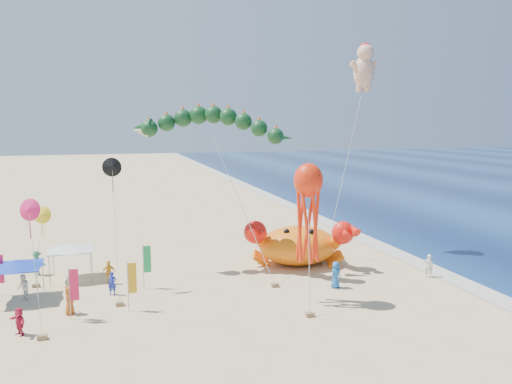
% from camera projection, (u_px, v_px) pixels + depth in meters
% --- Properties ---
extents(ground, '(320.00, 320.00, 0.00)m').
position_uv_depth(ground, '(290.00, 283.00, 36.16)').
color(ground, '#D1B784').
rests_on(ground, ground).
extents(foam_strip, '(320.00, 320.00, 0.00)m').
position_uv_depth(foam_strip, '(432.00, 269.00, 39.55)').
color(foam_strip, silver).
rests_on(foam_strip, ground).
extents(crab_inflatable, '(8.79, 7.12, 3.85)m').
position_uv_depth(crab_inflatable, '(299.00, 244.00, 40.81)').
color(crab_inflatable, orange).
rests_on(crab_inflatable, ground).
extents(dragon_kite, '(11.82, 8.22, 12.41)m').
position_uv_depth(dragon_kite, '(210.00, 129.00, 37.32)').
color(dragon_kite, '#0E3518').
rests_on(dragon_kite, ground).
extents(cherub_kite, '(6.45, 4.82, 18.45)m').
position_uv_depth(cherub_kite, '(364.00, 67.00, 43.63)').
color(cherub_kite, '#EFB192').
rests_on(cherub_kite, ground).
extents(octopus_kite, '(1.97, 3.41, 9.04)m').
position_uv_depth(octopus_kite, '(308.00, 205.00, 31.52)').
color(octopus_kite, red).
rests_on(octopus_kite, ground).
extents(canopy_blue, '(3.48, 3.48, 2.71)m').
position_uv_depth(canopy_blue, '(15.00, 264.00, 32.41)').
color(canopy_blue, gray).
rests_on(canopy_blue, ground).
extents(canopy_white, '(3.33, 3.33, 2.71)m').
position_uv_depth(canopy_white, '(71.00, 247.00, 36.84)').
color(canopy_white, gray).
rests_on(canopy_white, ground).
extents(feather_flags, '(9.96, 4.78, 3.20)m').
position_uv_depth(feather_flags, '(88.00, 274.00, 31.77)').
color(feather_flags, gray).
rests_on(feather_flags, ground).
extents(beachgoers, '(29.43, 12.79, 1.89)m').
position_uv_depth(beachgoers, '(124.00, 281.00, 33.79)').
color(beachgoers, '#216342').
rests_on(beachgoers, ground).
extents(small_kites, '(6.50, 11.82, 9.25)m').
position_uv_depth(small_kites, '(63.00, 208.00, 32.81)').
color(small_kites, black).
rests_on(small_kites, ground).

